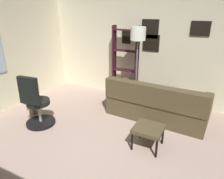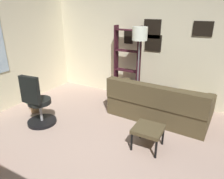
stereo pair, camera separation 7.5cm
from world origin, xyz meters
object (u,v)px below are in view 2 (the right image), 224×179
(bookshelf, at_px, (127,68))
(floor_lamp, at_px, (139,41))
(potted_plant, at_px, (34,101))
(couch, at_px, (165,105))
(footstool, at_px, (148,130))
(office_chair, at_px, (38,106))

(bookshelf, bearing_deg, floor_lamp, -126.44)
(bookshelf, bearing_deg, potted_plant, 138.94)
(potted_plant, bearing_deg, couch, -66.75)
(couch, xyz_separation_m, potted_plant, (-1.11, 2.59, -0.03))
(floor_lamp, bearing_deg, couch, -110.04)
(bookshelf, relative_size, floor_lamp, 1.00)
(couch, bearing_deg, potted_plant, 113.25)
(couch, bearing_deg, footstool, -178.76)
(office_chair, relative_size, bookshelf, 0.58)
(office_chair, bearing_deg, floor_lamp, -37.86)
(couch, height_order, footstool, couch)
(footstool, xyz_separation_m, office_chair, (-0.32, 2.11, 0.09))
(office_chair, bearing_deg, potted_plant, 55.29)
(office_chair, bearing_deg, footstool, -81.29)
(office_chair, xyz_separation_m, potted_plant, (0.35, 0.51, -0.14))
(footstool, xyz_separation_m, potted_plant, (0.03, 2.62, -0.05))
(floor_lamp, bearing_deg, office_chair, 142.14)
(floor_lamp, bearing_deg, footstool, -151.58)
(footstool, height_order, bookshelf, bookshelf)
(office_chair, distance_m, bookshelf, 2.27)
(office_chair, height_order, floor_lamp, floor_lamp)
(bookshelf, distance_m, potted_plant, 2.28)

